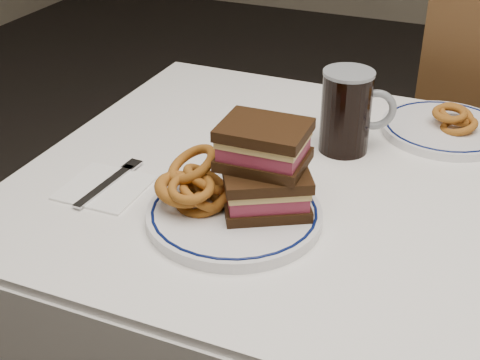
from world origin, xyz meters
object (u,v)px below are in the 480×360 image
at_px(beer_mug, 348,111).
at_px(far_plate, 445,128).
at_px(reuben_sandwich, 265,167).
at_px(main_plate, 234,214).

xyz_separation_m(beer_mug, far_plate, (0.16, 0.15, -0.07)).
bearing_deg(far_plate, beer_mug, -138.33).
bearing_deg(reuben_sandwich, main_plate, -138.15).
bearing_deg(beer_mug, main_plate, -107.53).
relative_size(main_plate, reuben_sandwich, 1.67).
height_order(beer_mug, far_plate, beer_mug).
xyz_separation_m(main_plate, reuben_sandwich, (0.04, 0.03, 0.08)).
bearing_deg(reuben_sandwich, far_plate, 61.85).
bearing_deg(far_plate, reuben_sandwich, -118.15).
bearing_deg(far_plate, main_plate, -120.04).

